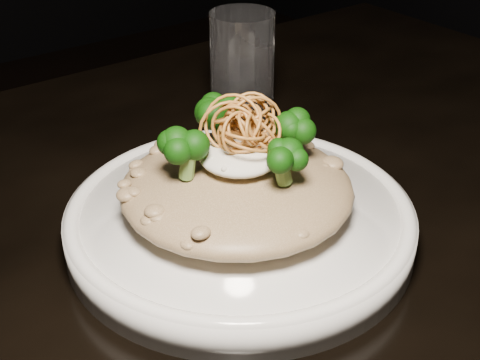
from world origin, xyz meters
The scene contains 7 objects.
table centered at (0.00, 0.00, 0.67)m, with size 1.10×0.80×0.75m.
plate centered at (-0.03, -0.02, 0.76)m, with size 0.28×0.28×0.03m, color white.
risotto centered at (-0.03, -0.02, 0.80)m, with size 0.18×0.18×0.04m, color brown.
broccoli centered at (-0.03, -0.01, 0.84)m, with size 0.13×0.13×0.05m, color black, non-canonical shape.
cheese centered at (-0.03, -0.02, 0.83)m, with size 0.06×0.06×0.02m, color white.
shallots centered at (-0.02, -0.02, 0.85)m, with size 0.05×0.05×0.04m, color brown, non-canonical shape.
drinking_glass centered at (0.11, 0.16, 0.81)m, with size 0.07×0.07×0.12m, color white.
Camera 1 is at (-0.30, -0.37, 1.07)m, focal length 50.00 mm.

